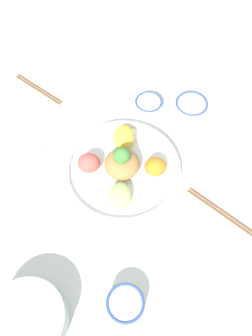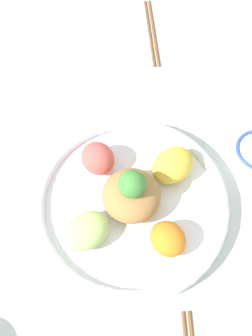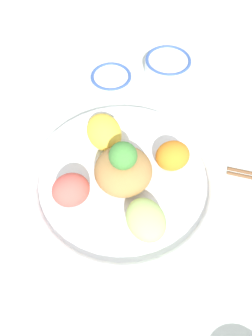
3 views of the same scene
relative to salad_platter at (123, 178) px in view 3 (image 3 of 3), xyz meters
The scene contains 4 objects.
ground_plane 0.05m from the salad_platter, 132.99° to the left, with size 2.40×2.40×0.00m, color silver.
salad_platter is the anchor object (origin of this frame).
sauce_bowl_red 0.26m from the salad_platter, 126.21° to the right, with size 0.09×0.09×0.03m.
rice_bowl_blue 0.32m from the salad_platter, 150.56° to the right, with size 0.10×0.10×0.04m.
Camera 3 is at (0.23, 0.19, 0.52)m, focal length 35.00 mm.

